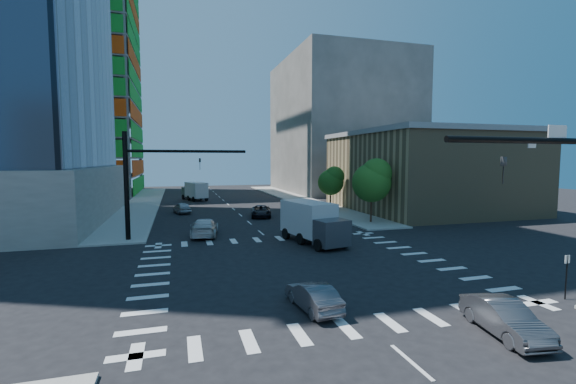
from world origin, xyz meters
name	(u,v)px	position (x,y,z in m)	size (l,w,h in m)	color
ground	(301,267)	(0.00, 0.00, 0.00)	(160.00, 160.00, 0.00)	black
road_markings	(301,267)	(0.00, 0.00, 0.01)	(20.00, 20.00, 0.01)	silver
sidewalk_ne	(298,199)	(12.50, 40.00, 0.07)	(5.00, 60.00, 0.15)	gray
sidewalk_nw	(143,203)	(-12.50, 40.00, 0.07)	(5.00, 60.00, 0.15)	gray
construction_building	(66,67)	(-27.41, 61.93, 24.61)	(25.16, 34.50, 70.60)	gray
commercial_building	(426,171)	(25.00, 22.00, 5.31)	(20.50, 22.50, 10.60)	#917A54
bg_building_ne	(340,126)	(27.00, 55.00, 14.00)	(24.00, 30.00, 28.00)	#5C5853
signal_mast_nw	(145,176)	(-10.00, 11.50, 5.49)	(10.20, 0.40, 9.00)	black
tree_south	(373,180)	(12.63, 13.90, 4.69)	(4.16, 4.16, 6.82)	#382316
tree_north	(332,180)	(12.93, 25.90, 3.99)	(3.54, 3.52, 5.78)	#382316
no_parking_sign	(567,272)	(10.70, -9.00, 1.38)	(0.30, 0.06, 2.20)	black
car_nb_right	(504,318)	(4.70, -11.21, 0.67)	(1.41, 4.05, 1.33)	#4B4C50
car_nb_far	(261,211)	(2.13, 21.80, 0.68)	(2.25, 4.89, 1.36)	black
car_sb_near	(205,227)	(-5.15, 11.95, 0.78)	(2.19, 5.39, 1.57)	silver
car_sb_mid	(182,208)	(-6.88, 27.72, 0.70)	(1.64, 4.08, 1.39)	#A5A6AD
car_sb_cross	(313,296)	(-1.62, -6.72, 0.61)	(1.30, 3.73, 1.23)	#56555B
box_truck_near	(315,226)	(3.22, 6.24, 1.48)	(4.01, 6.79, 3.33)	black
box_truck_far	(194,192)	(-4.66, 43.57, 1.34)	(4.24, 6.27, 3.03)	black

